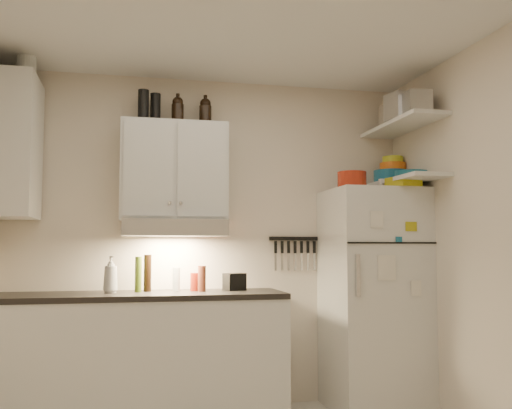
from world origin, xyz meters
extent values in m
cube|color=silver|center=(0.00, 0.00, 2.61)|extent=(3.20, 3.00, 0.02)
cube|color=beige|center=(0.00, 1.51, 1.30)|extent=(3.20, 0.02, 2.60)
cube|color=beige|center=(1.61, 0.00, 1.30)|extent=(0.02, 3.00, 2.60)
cube|color=silver|center=(-0.55, 1.20, 0.44)|extent=(2.10, 0.60, 0.88)
cube|color=black|center=(-0.55, 1.20, 0.90)|extent=(2.10, 0.62, 0.04)
cube|color=silver|center=(-0.30, 1.33, 1.83)|extent=(0.80, 0.33, 0.75)
cube|color=silver|center=(-1.44, 1.20, 1.95)|extent=(0.33, 0.55, 1.00)
cube|color=silver|center=(-0.30, 1.27, 1.39)|extent=(0.76, 0.46, 0.12)
cube|color=silver|center=(1.25, 1.16, 0.85)|extent=(0.70, 0.68, 1.70)
cube|color=silver|center=(1.45, 1.02, 2.20)|extent=(0.30, 0.95, 0.03)
cube|color=silver|center=(1.45, 1.02, 1.76)|extent=(0.30, 0.95, 0.03)
cube|color=black|center=(0.70, 1.49, 1.32)|extent=(0.42, 0.02, 0.03)
cylinder|color=#9D2512|center=(1.05, 1.09, 1.76)|extent=(0.29, 0.29, 0.13)
cube|color=#B0A616|center=(1.39, 0.90, 1.74)|extent=(0.22, 0.25, 0.08)
cylinder|color=silver|center=(1.31, 1.12, 1.74)|extent=(0.06, 0.06, 0.09)
cylinder|color=silver|center=(1.51, 1.26, 2.31)|extent=(0.30, 0.30, 0.19)
cube|color=#AAAAAD|center=(1.39, 0.91, 2.32)|extent=(0.23, 0.22, 0.20)
cube|color=#AAAAAD|center=(1.42, 0.73, 2.30)|extent=(0.19, 0.19, 0.17)
cylinder|color=#176083|center=(1.48, 1.31, 1.83)|extent=(0.27, 0.27, 0.11)
cylinder|color=orange|center=(1.51, 1.32, 1.92)|extent=(0.22, 0.22, 0.06)
cylinder|color=gold|center=(1.51, 1.32, 1.97)|extent=(0.17, 0.17, 0.05)
cylinder|color=#176083|center=(1.50, 1.00, 1.81)|extent=(0.32, 0.32, 0.06)
cylinder|color=black|center=(-0.44, 1.36, 2.32)|extent=(0.09, 0.09, 0.23)
cylinder|color=black|center=(-0.54, 1.30, 2.32)|extent=(0.11, 0.11, 0.24)
cylinder|color=silver|center=(-1.36, 1.19, 2.54)|extent=(0.17, 0.17, 0.18)
imported|color=silver|center=(-0.75, 1.23, 1.07)|extent=(0.14, 0.15, 0.30)
cylinder|color=brown|center=(-0.09, 1.22, 1.02)|extent=(0.07, 0.07, 0.19)
cylinder|color=#425916|center=(-0.56, 1.26, 1.05)|extent=(0.06, 0.06, 0.26)
cylinder|color=black|center=(-0.49, 1.30, 1.06)|extent=(0.07, 0.07, 0.27)
cylinder|color=silver|center=(-0.27, 1.33, 1.01)|extent=(0.07, 0.07, 0.17)
cylinder|color=#9D2512|center=(-0.14, 1.29, 0.99)|extent=(0.07, 0.07, 0.14)
cube|color=black|center=(0.17, 1.28, 0.99)|extent=(0.18, 0.16, 0.13)
camera|label=1|loc=(-0.61, -3.03, 1.24)|focal=40.00mm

